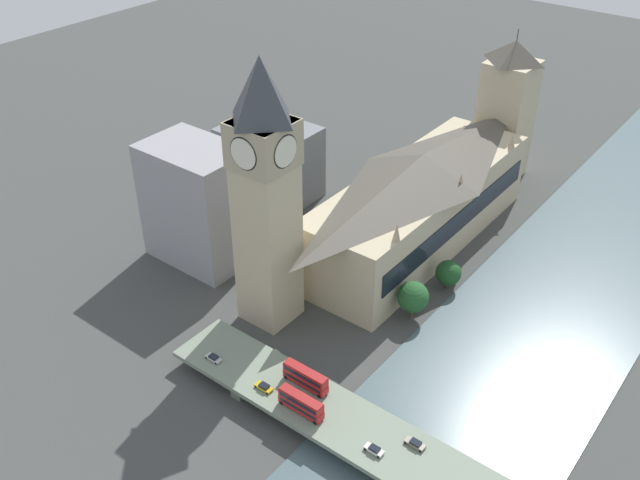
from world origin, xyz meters
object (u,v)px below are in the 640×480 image
(parliament_hall, at_px, (420,200))
(car_southbound_lead, at_px, (415,444))
(car_northbound_lead, at_px, (374,450))
(victoria_tower, at_px, (506,111))
(road_bridge, at_px, (419,467))
(double_decker_bus_rear, at_px, (301,403))
(double_decker_bus_mid, at_px, (305,377))
(clock_tower, at_px, (265,190))
(car_southbound_mid, at_px, (264,387))
(car_northbound_mid, at_px, (214,358))

(parliament_hall, height_order, car_southbound_lead, parliament_hall)
(car_northbound_lead, distance_m, car_southbound_lead, 9.03)
(parliament_hall, xyz_separation_m, car_northbound_lead, (-38.82, 81.57, -9.77))
(victoria_tower, height_order, road_bridge, victoria_tower)
(road_bridge, bearing_deg, double_decker_bus_rear, 7.25)
(double_decker_bus_mid, distance_m, double_decker_bus_rear, 8.08)
(double_decker_bus_mid, height_order, double_decker_bus_rear, double_decker_bus_mid)
(parliament_hall, relative_size, double_decker_bus_mid, 7.62)
(clock_tower, distance_m, victoria_tower, 114.66)
(double_decker_bus_mid, bearing_deg, car_northbound_lead, 164.90)
(parliament_hall, bearing_deg, road_bridge, 121.49)
(clock_tower, bearing_deg, car_southbound_mid, 128.37)
(car_southbound_lead, bearing_deg, car_northbound_mid, 7.93)
(double_decker_bus_mid, height_order, car_northbound_mid, double_decker_bus_mid)
(double_decker_bus_rear, relative_size, car_northbound_lead, 2.64)
(victoria_tower, bearing_deg, car_northbound_lead, 105.64)
(road_bridge, bearing_deg, car_southbound_mid, 5.21)
(clock_tower, xyz_separation_m, double_decker_bus_rear, (-31.98, 26.27, -31.98))
(double_decker_bus_mid, bearing_deg, car_southbound_lead, -179.31)
(parliament_hall, distance_m, road_bridge, 92.63)
(road_bridge, bearing_deg, car_northbound_mid, 3.86)
(clock_tower, relative_size, car_southbound_lead, 16.07)
(road_bridge, height_order, car_southbound_lead, car_southbound_lead)
(parliament_hall, bearing_deg, car_southbound_mid, 95.65)
(car_northbound_lead, distance_m, car_northbound_mid, 47.03)
(double_decker_bus_rear, bearing_deg, victoria_tower, -82.09)
(car_northbound_mid, bearing_deg, clock_tower, -80.41)
(double_decker_bus_rear, bearing_deg, car_southbound_lead, -164.14)
(clock_tower, bearing_deg, car_northbound_lead, 153.39)
(clock_tower, distance_m, road_bridge, 73.87)
(car_northbound_mid, distance_m, car_southbound_mid, 16.33)
(victoria_tower, relative_size, car_northbound_lead, 12.51)
(road_bridge, height_order, double_decker_bus_mid, double_decker_bus_mid)
(car_northbound_lead, height_order, car_southbound_lead, car_northbound_lead)
(double_decker_bus_rear, height_order, car_northbound_mid, double_decker_bus_rear)
(road_bridge, xyz_separation_m, car_southbound_mid, (39.90, 3.64, 1.65))
(clock_tower, xyz_separation_m, car_southbound_mid, (-20.79, 26.25, -33.89))
(road_bridge, xyz_separation_m, double_decker_bus_rear, (28.71, 3.65, 3.57))
(parliament_hall, relative_size, clock_tower, 1.23)
(parliament_hall, distance_m, double_decker_bus_rear, 84.65)
(double_decker_bus_mid, bearing_deg, road_bridge, 174.40)
(double_decker_bus_mid, height_order, car_southbound_lead, double_decker_bus_mid)
(clock_tower, distance_m, double_decker_bus_rear, 52.30)
(car_northbound_mid, height_order, car_southbound_lead, same)
(road_bridge, relative_size, double_decker_bus_rear, 11.55)
(parliament_hall, height_order, car_northbound_mid, parliament_hall)
(car_northbound_lead, bearing_deg, car_southbound_lead, -131.47)
(double_decker_bus_mid, distance_m, car_southbound_lead, 29.79)
(double_decker_bus_mid, relative_size, double_decker_bus_rear, 1.04)
(double_decker_bus_rear, relative_size, car_southbound_lead, 2.51)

